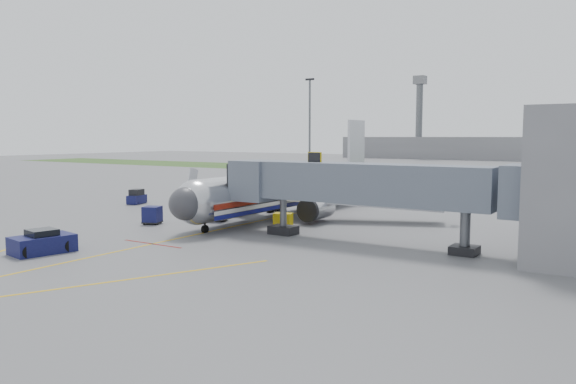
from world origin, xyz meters
The scene contains 16 objects.
ground centered at (0.00, 0.00, 0.00)m, with size 400.00×400.00×0.00m, color #565659.
grass_strip centered at (0.00, 90.00, 0.01)m, with size 300.00×25.00×0.01m, color #2D4C1E.
apron_markings centered at (0.00, -7.40, 0.00)m, with size 21.52×50.00×0.01m.
airliner centered at (0.00, 15.25, 2.65)m, with size 32.10×35.67×10.25m.
jet_bridge centered at (12.86, 5.00, 4.47)m, with size 25.30×4.00×6.90m.
light_mast_left centered at (-30.00, 70.00, 10.78)m, with size 2.00×0.44×20.40m.
distant_terminal centered at (-10.00, 170.00, 4.00)m, with size 120.00×14.00×8.00m, color slate.
control_tower centered at (-40.00, 165.00, 17.33)m, with size 4.00×4.00×30.00m.
pushback_tug centered at (-4.00, -10.51, 0.70)m, with size 3.14×4.40×1.68m.
baggage_tug centered at (-20.53, 13.03, 0.79)m, with size 1.96×2.81×1.78m.
baggage_cart_a centered at (-7.28, 2.94, 0.84)m, with size 1.99×1.99×1.65m.
baggage_cart_b centered at (-3.37, 7.71, 0.94)m, with size 2.24×2.24×1.84m.
baggage_cart_c centered at (-3.00, 17.34, 0.85)m, with size 1.61×1.61×1.67m.
belt_loader centered at (-9.71, 15.30, 0.53)m, with size 1.66×4.44×2.14m.
ground_power_cart centered at (4.00, 8.00, 0.63)m, with size 1.81×1.43×1.27m.
ramp_worker centered at (-4.33, 11.00, 0.96)m, with size 0.70×0.46×1.91m, color #B9D018.
Camera 1 is at (31.45, -33.69, 8.12)m, focal length 35.00 mm.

